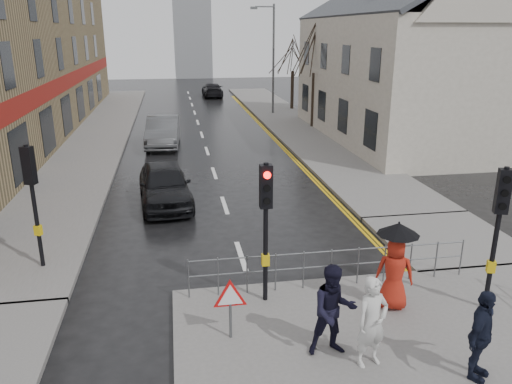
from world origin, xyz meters
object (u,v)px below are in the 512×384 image
object	(u,v)px
pedestrian_with_umbrella	(395,263)
pedestrian_d	(481,335)
pedestrian_a	(372,322)
car_mid	(163,131)
car_parked	(165,184)
pedestrian_b	(334,311)

from	to	relation	value
pedestrian_with_umbrella	pedestrian_d	distance (m)	2.65
pedestrian_a	car_mid	xyz separation A→B (m)	(-4.09, 20.76, -0.23)
pedestrian_with_umbrella	car_parked	bearing A→B (deg)	121.30
car_mid	pedestrian_b	bearing A→B (deg)	-77.52
pedestrian_a	pedestrian_b	size ratio (longest dim) A/B	0.96
car_parked	car_mid	bearing A→B (deg)	86.07
pedestrian_b	pedestrian_with_umbrella	world-z (taller)	pedestrian_with_umbrella
pedestrian_d	car_mid	xyz separation A→B (m)	(-5.89, 21.46, -0.21)
pedestrian_a	pedestrian_d	world-z (taller)	pedestrian_a
pedestrian_a	car_parked	xyz separation A→B (m)	(-3.94, 10.53, -0.27)
pedestrian_d	car_parked	bearing A→B (deg)	75.76
pedestrian_d	pedestrian_with_umbrella	bearing A→B (deg)	59.34
pedestrian_a	pedestrian_d	distance (m)	1.93
pedestrian_a	pedestrian_with_umbrella	distance (m)	2.31
pedestrian_b	pedestrian_d	xyz separation A→B (m)	(2.41, -1.16, -0.06)
pedestrian_b	car_mid	bearing A→B (deg)	101.50
pedestrian_b	pedestrian_with_umbrella	bearing A→B (deg)	38.56
pedestrian_b	pedestrian_d	distance (m)	2.68
pedestrian_with_umbrella	pedestrian_a	bearing A→B (deg)	-124.75
pedestrian_a	pedestrian_b	xyz separation A→B (m)	(-0.61, 0.45, 0.04)
car_parked	car_mid	size ratio (longest dim) A/B	0.91
car_parked	car_mid	world-z (taller)	car_mid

